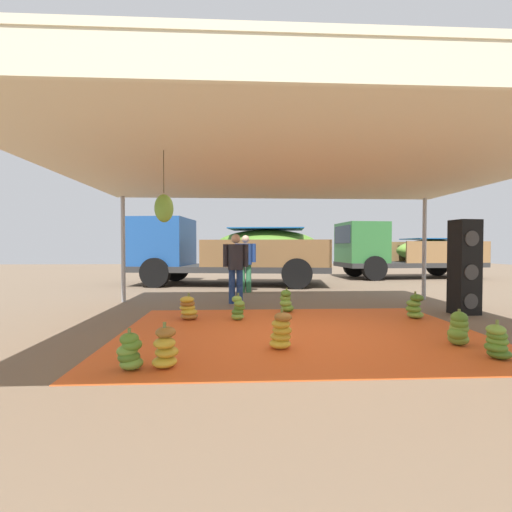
{
  "coord_description": "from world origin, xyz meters",
  "views": [
    {
      "loc": [
        -0.97,
        -5.57,
        1.36
      ],
      "look_at": [
        -0.58,
        2.29,
        1.16
      ],
      "focal_mm": 24.89,
      "sensor_mm": 36.0,
      "label": 1
    }
  ],
  "objects": [
    {
      "name": "banana_bunch_0",
      "position": [
        -0.4,
        -0.89,
        0.23
      ],
      "size": [
        0.34,
        0.35,
        0.54
      ],
      "color": "gold",
      "rests_on": "tarp_orange"
    },
    {
      "name": "worker_0",
      "position": [
        -0.76,
        5.04,
        1.0
      ],
      "size": [
        0.63,
        0.38,
        1.71
      ],
      "color": "#337A4C",
      "rests_on": "ground"
    },
    {
      "name": "cargo_truck_main",
      "position": [
        -1.43,
        7.28,
        1.26
      ],
      "size": [
        7.2,
        3.37,
        2.4
      ],
      "color": "#2D2D2D",
      "rests_on": "ground"
    },
    {
      "name": "banana_bunch_4",
      "position": [
        2.05,
        -0.88,
        0.23
      ],
      "size": [
        0.37,
        0.37,
        0.5
      ],
      "color": "#6B9E38",
      "rests_on": "tarp_orange"
    },
    {
      "name": "speaker_stack",
      "position": [
        3.61,
        1.38,
        0.95
      ],
      "size": [
        0.52,
        0.48,
        1.91
      ],
      "color": "black",
      "rests_on": "ground"
    },
    {
      "name": "banana_bunch_5",
      "position": [
        -2.17,
        -1.61,
        0.2
      ],
      "size": [
        0.39,
        0.36,
        0.45
      ],
      "color": "#6B9E38",
      "rests_on": "tarp_orange"
    },
    {
      "name": "cargo_truck_far",
      "position": [
        6.22,
        9.6,
        1.18
      ],
      "size": [
        6.21,
        2.68,
        2.4
      ],
      "color": "#2D2D2D",
      "rests_on": "ground"
    },
    {
      "name": "banana_bunch_6",
      "position": [
        -1.91,
        1.08,
        0.21
      ],
      "size": [
        0.39,
        0.4,
        0.49
      ],
      "color": "#996628",
      "rests_on": "tarp_orange"
    },
    {
      "name": "banana_bunch_8",
      "position": [
        2.16,
        -1.46,
        0.21
      ],
      "size": [
        0.39,
        0.37,
        0.47
      ],
      "color": "#477523",
      "rests_on": "tarp_orange"
    },
    {
      "name": "tarp_orange",
      "position": [
        0.0,
        0.0,
        0.01
      ],
      "size": [
        5.63,
        4.09,
        0.01
      ],
      "primitive_type": "cube",
      "color": "#E05B23",
      "rests_on": "ground"
    },
    {
      "name": "tent_canopy",
      "position": [
        -0.01,
        -0.09,
        2.58
      ],
      "size": [
        8.0,
        7.0,
        2.66
      ],
      "color": "#9EA0A5",
      "rests_on": "ground"
    },
    {
      "name": "banana_bunch_2",
      "position": [
        -1.79,
        -1.57,
        0.22
      ],
      "size": [
        0.38,
        0.39,
        0.51
      ],
      "color": "gold",
      "rests_on": "tarp_orange"
    },
    {
      "name": "banana_bunch_1",
      "position": [
        2.36,
        0.95,
        0.22
      ],
      "size": [
        0.43,
        0.4,
        0.51
      ],
      "color": "#75A83D",
      "rests_on": "tarp_orange"
    },
    {
      "name": "banana_bunch_7",
      "position": [
        0.02,
        1.75,
        0.22
      ],
      "size": [
        0.39,
        0.39,
        0.5
      ],
      "color": "#60932D",
      "rests_on": "tarp_orange"
    },
    {
      "name": "ground_plane",
      "position": [
        0.0,
        3.0,
        0.0
      ],
      "size": [
        40.0,
        40.0,
        0.0
      ],
      "primitive_type": "plane",
      "color": "brown"
    },
    {
      "name": "banana_bunch_3",
      "position": [
        -0.98,
        0.99,
        0.22
      ],
      "size": [
        0.35,
        0.35,
        0.5
      ],
      "color": "#75A83D",
      "rests_on": "tarp_orange"
    },
    {
      "name": "worker_1",
      "position": [
        -1.03,
        2.95,
        0.98
      ],
      "size": [
        0.61,
        0.37,
        1.67
      ],
      "color": "navy",
      "rests_on": "ground"
    }
  ]
}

